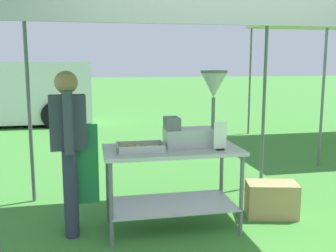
% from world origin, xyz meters
% --- Properties ---
extents(ground_plane, '(70.00, 70.00, 0.00)m').
position_xyz_m(ground_plane, '(0.00, 6.00, 0.00)').
color(ground_plane, '#3D7F33').
extents(stall_canopy, '(3.19, 2.14, 2.24)m').
position_xyz_m(stall_canopy, '(-0.27, 1.20, 2.16)').
color(stall_canopy, slate).
rests_on(stall_canopy, ground).
extents(donut_cart, '(1.36, 0.69, 0.84)m').
position_xyz_m(donut_cart, '(-0.27, 1.11, 0.62)').
color(donut_cart, '#B7B7BC').
rests_on(donut_cart, ground).
extents(donut_tray, '(0.45, 0.28, 0.07)m').
position_xyz_m(donut_tray, '(-0.60, 1.05, 0.87)').
color(donut_tray, '#B7B7BC').
rests_on(donut_tray, donut_cart).
extents(donut_fryer, '(0.64, 0.28, 0.76)m').
position_xyz_m(donut_fryer, '(0.02, 1.17, 1.14)').
color(donut_fryer, '#B7B7BC').
rests_on(donut_fryer, donut_cart).
extents(menu_sign, '(0.13, 0.05, 0.28)m').
position_xyz_m(menu_sign, '(0.17, 0.92, 0.96)').
color(menu_sign, black).
rests_on(menu_sign, donut_cart).
extents(vendor, '(0.46, 0.54, 1.61)m').
position_xyz_m(vendor, '(-1.27, 1.21, 0.90)').
color(vendor, '#2D3347').
rests_on(vendor, ground).
extents(supply_crate, '(0.60, 0.43, 0.38)m').
position_xyz_m(supply_crate, '(0.88, 1.20, 0.19)').
color(supply_crate, tan).
rests_on(supply_crate, ground).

